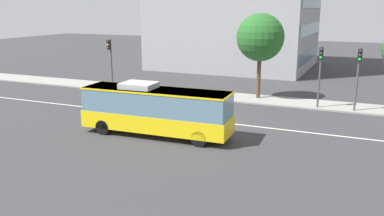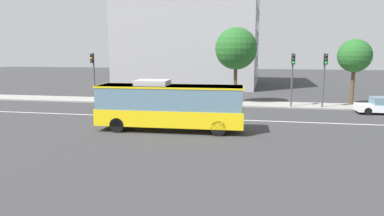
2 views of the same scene
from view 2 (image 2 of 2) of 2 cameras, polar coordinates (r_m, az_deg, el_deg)
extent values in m
plane|color=#333335|center=(28.16, 2.75, -1.81)|extent=(160.00, 160.00, 0.00)
cube|color=gray|center=(36.25, 4.53, 0.79)|extent=(80.00, 3.54, 0.14)
cube|color=silver|center=(28.16, 2.75, -1.80)|extent=(76.00, 0.16, 0.01)
cube|color=yellow|center=(24.04, -3.58, -1.38)|extent=(10.08, 2.83, 1.10)
cube|color=slate|center=(23.83, -3.61, 1.79)|extent=(9.88, 2.75, 1.58)
cube|color=yellow|center=(23.74, -3.63, 3.53)|extent=(9.98, 2.80, 0.12)
cube|color=#B2B2B2|center=(24.00, -6.44, 4.12)|extent=(2.26, 1.87, 0.36)
cylinder|color=black|center=(24.73, 4.70, -2.21)|extent=(1.01, 0.33, 1.00)
cylinder|color=black|center=(22.59, 4.31, -3.31)|extent=(1.01, 0.33, 1.00)
cylinder|color=black|center=(26.08, -10.38, -1.73)|extent=(1.01, 0.33, 1.00)
cylinder|color=black|center=(24.05, -12.08, -2.72)|extent=(1.01, 0.33, 1.00)
cube|color=#B21919|center=(32.57, -11.13, 0.48)|extent=(4.55, 1.93, 0.60)
cube|color=slate|center=(32.40, -10.75, 1.56)|extent=(2.57, 1.73, 0.64)
cylinder|color=black|center=(32.42, -14.09, -0.03)|extent=(0.65, 0.24, 0.64)
cylinder|color=black|center=(33.87, -13.04, 0.40)|extent=(0.65, 0.24, 0.64)
cylinder|color=black|center=(31.37, -9.04, -0.17)|extent=(0.65, 0.24, 0.64)
cylinder|color=black|center=(32.88, -8.18, 0.28)|extent=(0.65, 0.24, 0.64)
cube|color=white|center=(34.58, 28.73, 0.01)|extent=(4.53, 1.87, 0.60)
cylinder|color=black|center=(33.39, 26.72, -0.49)|extent=(0.64, 0.23, 0.64)
cylinder|color=black|center=(34.90, 25.96, -0.05)|extent=(0.64, 0.23, 0.64)
cylinder|color=#47474C|center=(35.07, 20.63, 4.10)|extent=(0.16, 0.16, 5.20)
cube|color=black|center=(34.70, 20.94, 7.43)|extent=(0.34, 0.31, 0.96)
sphere|color=#2D2D2D|center=(34.54, 21.04, 7.95)|extent=(0.22, 0.22, 0.22)
sphere|color=#2D2D2D|center=(34.55, 21.01, 7.42)|extent=(0.22, 0.22, 0.22)
sphere|color=#1ED838|center=(34.56, 20.98, 6.89)|extent=(0.22, 0.22, 0.22)
cylinder|color=#47474C|center=(38.35, -15.62, 4.75)|extent=(0.16, 0.16, 5.20)
cube|color=black|center=(38.01, -15.97, 7.79)|extent=(0.34, 0.30, 0.96)
sphere|color=#2D2D2D|center=(37.87, -16.10, 8.27)|extent=(0.22, 0.22, 0.22)
sphere|color=#F9A514|center=(37.88, -16.08, 7.78)|extent=(0.22, 0.22, 0.22)
sphere|color=#2D2D2D|center=(37.89, -16.06, 7.30)|extent=(0.22, 0.22, 0.22)
cylinder|color=#47474C|center=(34.71, 15.96, 4.29)|extent=(0.16, 0.16, 5.20)
cube|color=black|center=(34.32, 16.17, 7.66)|extent=(0.33, 0.29, 0.96)
sphere|color=#2D2D2D|center=(34.17, 16.22, 8.18)|extent=(0.22, 0.22, 0.22)
sphere|color=#2D2D2D|center=(34.17, 16.20, 7.65)|extent=(0.22, 0.22, 0.22)
sphere|color=#1ED838|center=(34.18, 16.17, 7.11)|extent=(0.22, 0.22, 0.22)
cylinder|color=#4C3823|center=(36.33, 7.06, 3.87)|extent=(0.36, 0.36, 4.05)
sphere|color=#235B23|center=(36.17, 7.17, 9.59)|extent=(4.26, 4.26, 4.26)
cylinder|color=#4C3823|center=(38.11, 24.64, 3.11)|extent=(0.36, 0.36, 3.74)
sphere|color=#235B23|center=(37.95, 24.96, 7.74)|extent=(3.23, 3.23, 3.23)
cube|color=#939399|center=(57.03, 0.01, 12.41)|extent=(20.93, 18.27, 17.00)
cube|color=slate|center=(55.83, 10.45, 5.76)|extent=(0.49, 15.98, 1.50)
cube|color=slate|center=(55.73, 10.55, 9.25)|extent=(0.49, 15.98, 1.50)
cube|color=slate|center=(55.84, 10.66, 12.74)|extent=(0.49, 15.98, 1.50)
cube|color=slate|center=(56.16, 10.76, 16.20)|extent=(0.49, 15.98, 1.50)
camera|label=1|loc=(6.80, 99.58, 22.92)|focal=37.39mm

